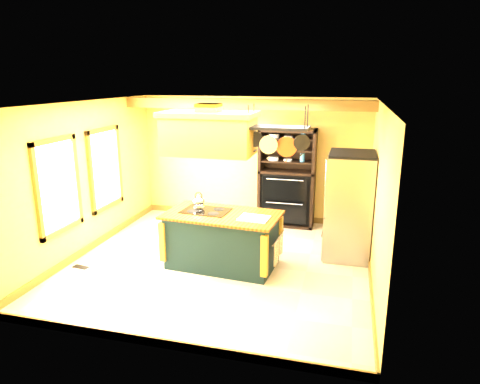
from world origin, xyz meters
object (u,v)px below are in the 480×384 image
at_px(pot_rack, 278,134).
at_px(hutch, 287,187).
at_px(refrigerator, 348,208).
at_px(kitchen_island, 222,239).
at_px(range_hood, 209,132).

height_order(pot_rack, hutch, pot_rack).
distance_m(refrigerator, hutch, 1.91).
xyz_separation_m(kitchen_island, pot_rack, (0.91, 0.00, 1.80)).
distance_m(kitchen_island, hutch, 2.51).
bearing_deg(refrigerator, range_hood, -156.40).
height_order(range_hood, refrigerator, range_hood).
height_order(kitchen_island, hutch, hutch).
relative_size(pot_rack, refrigerator, 0.54).
xyz_separation_m(kitchen_island, hutch, (0.73, 2.38, 0.35)).
bearing_deg(pot_rack, hutch, 94.34).
xyz_separation_m(kitchen_island, range_hood, (-0.20, -0.00, 1.79)).
xyz_separation_m(range_hood, refrigerator, (2.21, 0.97, -1.37)).
relative_size(range_hood, hutch, 0.72).
height_order(kitchen_island, range_hood, range_hood).
xyz_separation_m(kitchen_island, refrigerator, (2.01, 0.97, 0.42)).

